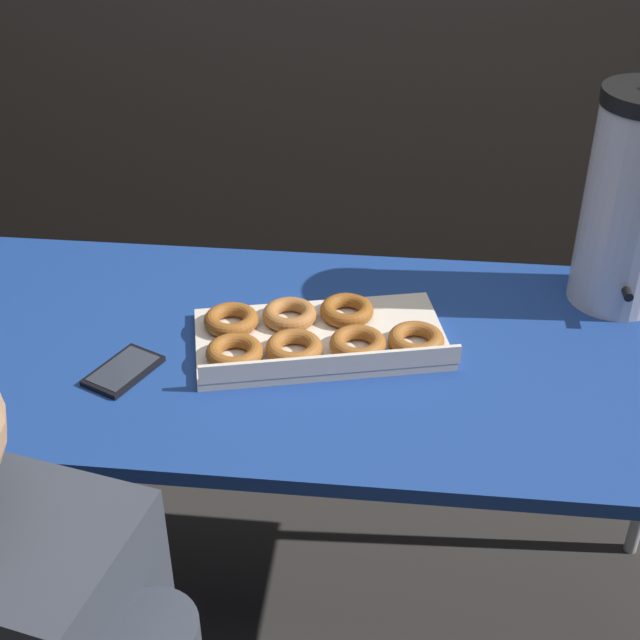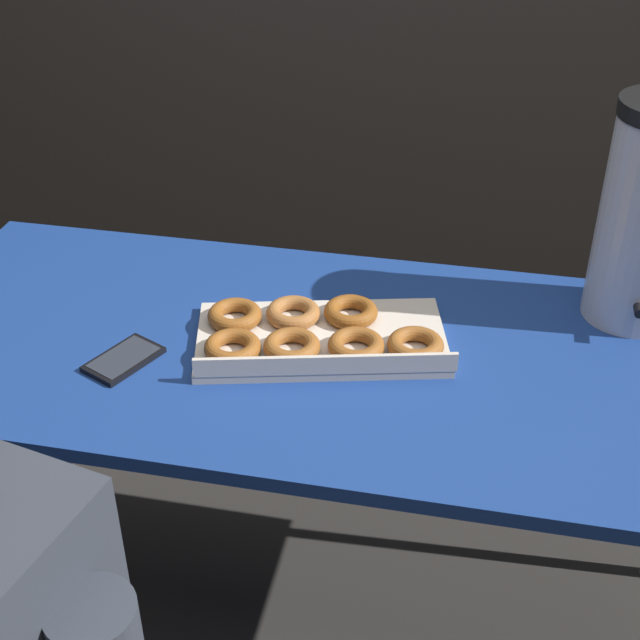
{
  "view_description": "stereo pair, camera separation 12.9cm",
  "coord_description": "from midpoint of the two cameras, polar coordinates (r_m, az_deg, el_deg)",
  "views": [
    {
      "loc": [
        0.14,
        -1.32,
        1.71
      ],
      "look_at": [
        0.0,
        0.0,
        0.84
      ],
      "focal_mm": 50.0,
      "sensor_mm": 36.0,
      "label": 1
    },
    {
      "loc": [
        0.27,
        -1.3,
        1.71
      ],
      "look_at": [
        0.0,
        0.0,
        0.84
      ],
      "focal_mm": 50.0,
      "sensor_mm": 36.0,
      "label": 2
    }
  ],
  "objects": [
    {
      "name": "ground_plane",
      "position": [
        2.16,
        -1.84,
        -18.91
      ],
      "size": [
        12.0,
        12.0,
        0.0
      ],
      "primitive_type": "plane",
      "color": "#2D2B28"
    },
    {
      "name": "folding_table",
      "position": [
        1.65,
        -2.28,
        -3.22
      ],
      "size": [
        1.6,
        0.7,
        0.78
      ],
      "color": "navy",
      "rests_on": "ground"
    },
    {
      "name": "donut_box",
      "position": [
        1.61,
        -2.54,
        -1.1
      ],
      "size": [
        0.5,
        0.34,
        0.05
      ],
      "rotation": [
        0.0,
        0.0,
        0.24
      ],
      "color": "beige",
      "rests_on": "folding_table"
    },
    {
      "name": "coffee_urn",
      "position": [
        1.73,
        17.35,
        7.26
      ],
      "size": [
        0.18,
        0.2,
        0.45
      ],
      "color": "silver",
      "rests_on": "folding_table"
    },
    {
      "name": "cell_phone",
      "position": [
        1.6,
        -14.74,
        -3.22
      ],
      "size": [
        0.13,
        0.15,
        0.01
      ],
      "rotation": [
        0.0,
        0.0,
        -0.44
      ],
      "color": "black",
      "rests_on": "folding_table"
    }
  ]
}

